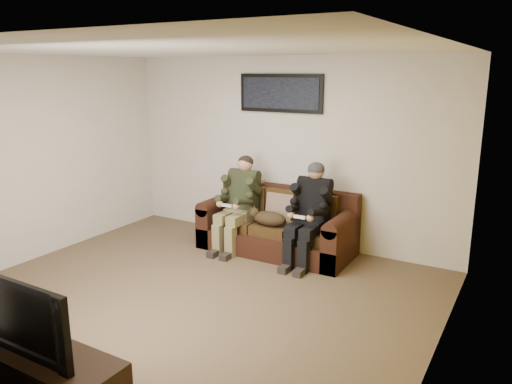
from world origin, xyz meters
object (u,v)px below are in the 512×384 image
Objects in this scene: person_left at (239,198)px; person_right at (310,208)px; television at (33,314)px; framed_poster at (281,93)px; sofa at (279,228)px; cat at (268,218)px; tv_stand at (40,377)px.

person_right is at bearing 0.02° from person_left.
person_left is 3.64m from television.
framed_poster is at bearing 142.27° from person_right.
cat is (-0.03, -0.24, 0.19)m from sofa.
cat is 0.53× the size of framed_poster.
person_left is 1.54m from framed_poster.
framed_poster reaches higher than person_left.
person_left is at bearing -162.02° from sofa.
person_right is at bearing -17.94° from sofa.
cat is at bearing 91.13° from television.
person_right reaches higher than cat.
person_right reaches higher than tv_stand.
person_left is at bearing -179.98° from person_right.
person_left reaches higher than television.
sofa is at bearing 17.98° from person_left.
sofa is 3.77m from tv_stand.
framed_poster is (-0.73, 0.56, 1.39)m from person_right.
sofa is 1.61× the size of person_right.
television is (0.03, -3.53, 0.22)m from cat.
person_left reaches higher than sofa.
cat is 1.72m from framed_poster.
tv_stand is (-0.01, -3.77, -0.10)m from sofa.
sofa is at bearing -63.00° from framed_poster.
framed_poster reaches higher than tv_stand.
person_right is 1.02× the size of framed_poster.
cat is 0.47× the size of tv_stand.
person_right is at bearing 82.24° from tv_stand.
cat is at bearing 91.13° from tv_stand.
sofa is 1.45× the size of tv_stand.
person_left is 1.92× the size of cat.
framed_poster is 1.27× the size of television.
person_right is (1.06, 0.00, 0.00)m from person_left.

